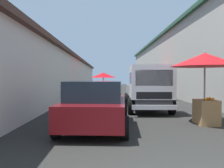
{
  "coord_description": "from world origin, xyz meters",
  "views": [
    {
      "loc": [
        -2.3,
        1.17,
        1.54
      ],
      "look_at": [
        11.81,
        0.91,
        1.19
      ],
      "focal_mm": 37.6,
      "sensor_mm": 36.0,
      "label": 1
    }
  ],
  "objects_px": {
    "fruit_stall_near_right": "(104,78)",
    "vendor_in_shade": "(170,88)",
    "fruit_stall_mid_lane": "(152,75)",
    "hatchback_car": "(96,104)",
    "fruit_stall_near_left": "(205,68)",
    "vendor_by_crates": "(158,86)",
    "delivery_truck": "(149,89)"
  },
  "relations": [
    {
      "from": "fruit_stall_near_right",
      "to": "vendor_in_shade",
      "type": "bearing_deg",
      "value": -134.43
    },
    {
      "from": "fruit_stall_mid_lane",
      "to": "hatchback_car",
      "type": "bearing_deg",
      "value": 162.31
    },
    {
      "from": "fruit_stall_near_left",
      "to": "vendor_by_crates",
      "type": "xyz_separation_m",
      "value": [
        8.58,
        -0.28,
        -0.9
      ]
    },
    {
      "from": "fruit_stall_near_right",
      "to": "hatchback_car",
      "type": "xyz_separation_m",
      "value": [
        -13.22,
        -0.01,
        -0.81
      ]
    },
    {
      "from": "fruit_stall_near_left",
      "to": "vendor_in_shade",
      "type": "distance_m",
      "value": 8.23
    },
    {
      "from": "fruit_stall_mid_lane",
      "to": "fruit_stall_near_left",
      "type": "bearing_deg",
      "value": 177.08
    },
    {
      "from": "fruit_stall_near_left",
      "to": "hatchback_car",
      "type": "distance_m",
      "value": 3.83
    },
    {
      "from": "fruit_stall_near_left",
      "to": "fruit_stall_mid_lane",
      "type": "xyz_separation_m",
      "value": [
        12.69,
        -0.65,
        -0.04
      ]
    },
    {
      "from": "fruit_stall_near_left",
      "to": "hatchback_car",
      "type": "xyz_separation_m",
      "value": [
        -0.62,
        3.6,
        -1.14
      ]
    },
    {
      "from": "fruit_stall_near_left",
      "to": "fruit_stall_mid_lane",
      "type": "height_order",
      "value": "fruit_stall_near_left"
    },
    {
      "from": "fruit_stall_near_right",
      "to": "vendor_by_crates",
      "type": "bearing_deg",
      "value": -135.95
    },
    {
      "from": "fruit_stall_near_left",
      "to": "vendor_in_shade",
      "type": "bearing_deg",
      "value": -6.83
    },
    {
      "from": "fruit_stall_near_right",
      "to": "vendor_by_crates",
      "type": "height_order",
      "value": "fruit_stall_near_right"
    },
    {
      "from": "hatchback_car",
      "to": "vendor_in_shade",
      "type": "distance_m",
      "value": 9.86
    },
    {
      "from": "fruit_stall_mid_lane",
      "to": "vendor_in_shade",
      "type": "distance_m",
      "value": 4.68
    },
    {
      "from": "hatchback_car",
      "to": "vendor_in_shade",
      "type": "height_order",
      "value": "vendor_in_shade"
    },
    {
      "from": "hatchback_car",
      "to": "vendor_in_shade",
      "type": "xyz_separation_m",
      "value": [
        8.73,
        -4.57,
        0.16
      ]
    },
    {
      "from": "fruit_stall_mid_lane",
      "to": "delivery_truck",
      "type": "relative_size",
      "value": 0.49
    },
    {
      "from": "delivery_truck",
      "to": "vendor_in_shade",
      "type": "xyz_separation_m",
      "value": [
        5.31,
        -2.36,
        -0.14
      ]
    },
    {
      "from": "fruit_stall_near_left",
      "to": "vendor_in_shade",
      "type": "xyz_separation_m",
      "value": [
        8.11,
        -0.97,
        -0.98
      ]
    },
    {
      "from": "delivery_truck",
      "to": "vendor_by_crates",
      "type": "xyz_separation_m",
      "value": [
        5.78,
        -1.67,
        -0.06
      ]
    },
    {
      "from": "fruit_stall_near_right",
      "to": "vendor_in_shade",
      "type": "height_order",
      "value": "fruit_stall_near_right"
    },
    {
      "from": "fruit_stall_mid_lane",
      "to": "vendor_by_crates",
      "type": "relative_size",
      "value": 1.45
    },
    {
      "from": "fruit_stall_mid_lane",
      "to": "fruit_stall_near_right",
      "type": "distance_m",
      "value": 4.26
    },
    {
      "from": "fruit_stall_mid_lane",
      "to": "hatchback_car",
      "type": "relative_size",
      "value": 0.61
    },
    {
      "from": "fruit_stall_mid_lane",
      "to": "vendor_by_crates",
      "type": "height_order",
      "value": "fruit_stall_mid_lane"
    },
    {
      "from": "fruit_stall_mid_lane",
      "to": "fruit_stall_near_right",
      "type": "xyz_separation_m",
      "value": [
        -0.09,
        4.25,
        -0.29
      ]
    },
    {
      "from": "fruit_stall_near_right",
      "to": "vendor_by_crates",
      "type": "distance_m",
      "value": 5.62
    },
    {
      "from": "fruit_stall_near_left",
      "to": "hatchback_car",
      "type": "height_order",
      "value": "fruit_stall_near_left"
    },
    {
      "from": "fruit_stall_near_left",
      "to": "delivery_truck",
      "type": "xyz_separation_m",
      "value": [
        2.8,
        1.39,
        -0.84
      ]
    },
    {
      "from": "fruit_stall_near_left",
      "to": "fruit_stall_mid_lane",
      "type": "distance_m",
      "value": 12.7
    },
    {
      "from": "vendor_by_crates",
      "to": "fruit_stall_near_left",
      "type": "bearing_deg",
      "value": 178.13
    }
  ]
}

